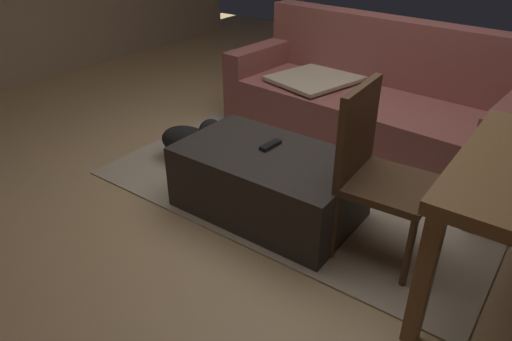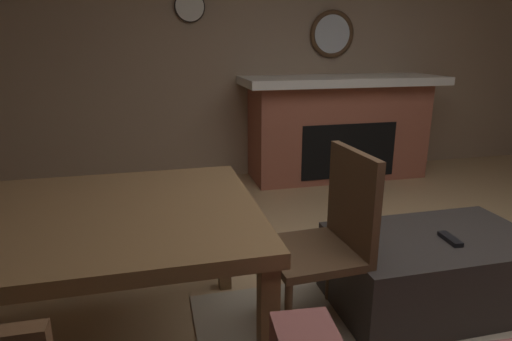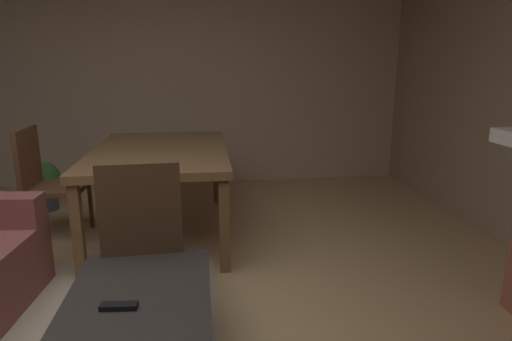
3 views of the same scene
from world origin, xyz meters
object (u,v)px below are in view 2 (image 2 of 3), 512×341
Objects in this scene: dining_table at (53,231)px; round_wall_mirror at (332,34)px; fireplace at (338,127)px; wall_clock at (190,7)px; ottoman_coffee_table at (432,271)px; dining_chair_west at (331,233)px; tv_remote at (450,239)px.

round_wall_mirror is at bearing -131.08° from dining_table.
fireplace is 1.94m from wall_clock.
wall_clock is (1.50, -0.29, 1.20)m from fireplace.
round_wall_mirror reaches higher than fireplace.
dining_table is at bearing 1.38° from ottoman_coffee_table.
ottoman_coffee_table is at bearing 79.69° from round_wall_mirror.
wall_clock reaches higher than dining_table.
round_wall_mirror is at bearing -180.00° from wall_clock.
dining_table is (1.88, 0.05, 0.46)m from ottoman_coffee_table.
ottoman_coffee_table is 0.64× the size of dining_table.
dining_table is (2.36, 2.71, -0.82)m from round_wall_mirror.
round_wall_mirror is (-0.00, -0.29, 0.95)m from fireplace.
ottoman_coffee_table is 1.93m from dining_table.
ottoman_coffee_table is 1.17× the size of dining_chair_west.
tv_remote is 0.67m from dining_chair_west.
dining_table is (1.91, -0.02, 0.24)m from tv_remote.
round_wall_mirror is 3.68m from dining_table.
dining_chair_west is (-1.24, -0.00, -0.15)m from dining_table.
fireplace reaches higher than dining_table.
dining_chair_west is (0.66, -0.03, 0.10)m from tv_remote.
round_wall_mirror is at bearing -95.49° from tv_remote.
dining_chair_west reaches higher than ottoman_coffee_table.
dining_chair_west is at bearing 1.63° from tv_remote.
ottoman_coffee_table is 0.71m from dining_chair_west.
wall_clock is (1.01, -2.66, 1.54)m from ottoman_coffee_table.
wall_clock is at bearing -69.19° from ottoman_coffee_table.
dining_chair_west reaches higher than tv_remote.
fireplace is 2.24× the size of dining_chair_west.
dining_table reaches higher than ottoman_coffee_table.
tv_remote is at bearing 80.56° from round_wall_mirror.
dining_chair_west is at bearing -179.78° from dining_table.
dining_chair_west reaches higher than dining_table.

